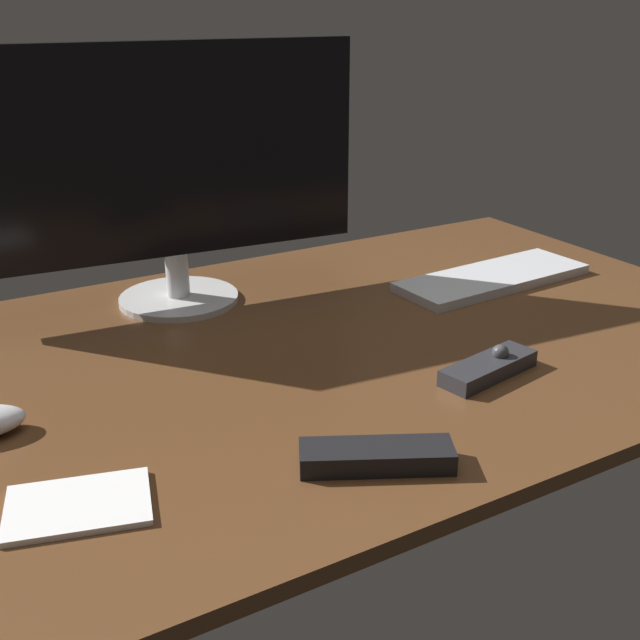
{
  "coord_description": "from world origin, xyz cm",
  "views": [
    {
      "loc": [
        -52.91,
        -91.12,
        49.17
      ],
      "look_at": [
        -2.06,
        -4.51,
        8.0
      ],
      "focal_mm": 44.78,
      "sensor_mm": 36.0,
      "label": 1
    }
  ],
  "objects_px": {
    "monitor": "(169,165)",
    "keyboard": "(492,278)",
    "tv_remote": "(377,456)",
    "media_remote": "(489,367)",
    "notepad": "(78,505)"
  },
  "relations": [
    {
      "from": "monitor",
      "to": "keyboard",
      "type": "xyz_separation_m",
      "value": [
        0.51,
        -0.19,
        -0.22
      ]
    },
    {
      "from": "notepad",
      "to": "keyboard",
      "type": "bearing_deg",
      "value": 20.45
    },
    {
      "from": "keyboard",
      "to": "media_remote",
      "type": "xyz_separation_m",
      "value": [
        -0.26,
        -0.28,
        0.0
      ]
    },
    {
      "from": "keyboard",
      "to": "tv_remote",
      "type": "height_order",
      "value": "tv_remote"
    },
    {
      "from": "media_remote",
      "to": "notepad",
      "type": "distance_m",
      "value": 0.55
    },
    {
      "from": "keyboard",
      "to": "notepad",
      "type": "relative_size",
      "value": 2.58
    },
    {
      "from": "monitor",
      "to": "tv_remote",
      "type": "height_order",
      "value": "monitor"
    },
    {
      "from": "media_remote",
      "to": "notepad",
      "type": "xyz_separation_m",
      "value": [
        -0.55,
        -0.02,
        -0.01
      ]
    },
    {
      "from": "notepad",
      "to": "media_remote",
      "type": "bearing_deg",
      "value": 2.2
    },
    {
      "from": "monitor",
      "to": "keyboard",
      "type": "distance_m",
      "value": 0.59
    },
    {
      "from": "monitor",
      "to": "media_remote",
      "type": "distance_m",
      "value": 0.58
    },
    {
      "from": "monitor",
      "to": "tv_remote",
      "type": "xyz_separation_m",
      "value": [
        0.0,
        -0.58,
        -0.21
      ]
    },
    {
      "from": "media_remote",
      "to": "tv_remote",
      "type": "distance_m",
      "value": 0.28
    },
    {
      "from": "keyboard",
      "to": "media_remote",
      "type": "height_order",
      "value": "media_remote"
    },
    {
      "from": "monitor",
      "to": "notepad",
      "type": "distance_m",
      "value": 0.62
    }
  ]
}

